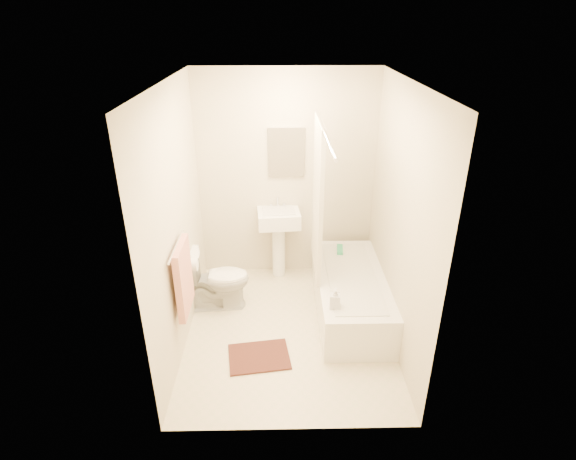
{
  "coord_description": "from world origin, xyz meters",
  "views": [
    {
      "loc": [
        -0.08,
        -3.63,
        2.89
      ],
      "look_at": [
        0.0,
        0.25,
        1.0
      ],
      "focal_mm": 28.0,
      "sensor_mm": 36.0,
      "label": 1
    }
  ],
  "objects_px": {
    "bathtub": "(350,294)",
    "sink": "(279,241)",
    "soap_bottle": "(335,298)",
    "bath_mat": "(259,357)",
    "toilet": "(217,279)"
  },
  "relations": [
    {
      "from": "sink",
      "to": "toilet",
      "type": "bearing_deg",
      "value": -141.47
    },
    {
      "from": "toilet",
      "to": "soap_bottle",
      "type": "bearing_deg",
      "value": -124.53
    },
    {
      "from": "sink",
      "to": "bathtub",
      "type": "height_order",
      "value": "sink"
    },
    {
      "from": "toilet",
      "to": "bathtub",
      "type": "bearing_deg",
      "value": -100.12
    },
    {
      "from": "toilet",
      "to": "bath_mat",
      "type": "bearing_deg",
      "value": -155.23
    },
    {
      "from": "sink",
      "to": "soap_bottle",
      "type": "distance_m",
      "value": 1.4
    },
    {
      "from": "sink",
      "to": "soap_bottle",
      "type": "xyz_separation_m",
      "value": [
        0.51,
        -1.3,
        0.08
      ]
    },
    {
      "from": "sink",
      "to": "soap_bottle",
      "type": "relative_size",
      "value": 4.59
    },
    {
      "from": "soap_bottle",
      "to": "bath_mat",
      "type": "bearing_deg",
      "value": -167.16
    },
    {
      "from": "sink",
      "to": "bath_mat",
      "type": "relative_size",
      "value": 1.68
    },
    {
      "from": "bathtub",
      "to": "soap_bottle",
      "type": "xyz_separation_m",
      "value": [
        -0.24,
        -0.54,
        0.32
      ]
    },
    {
      "from": "bathtub",
      "to": "sink",
      "type": "bearing_deg",
      "value": 134.54
    },
    {
      "from": "soap_bottle",
      "to": "bathtub",
      "type": "bearing_deg",
      "value": 66.4
    },
    {
      "from": "sink",
      "to": "bathtub",
      "type": "distance_m",
      "value": 1.09
    },
    {
      "from": "toilet",
      "to": "bath_mat",
      "type": "height_order",
      "value": "toilet"
    }
  ]
}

